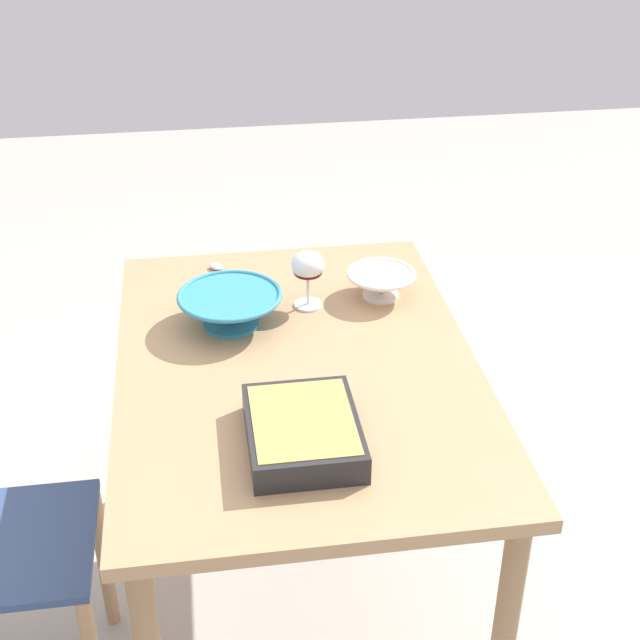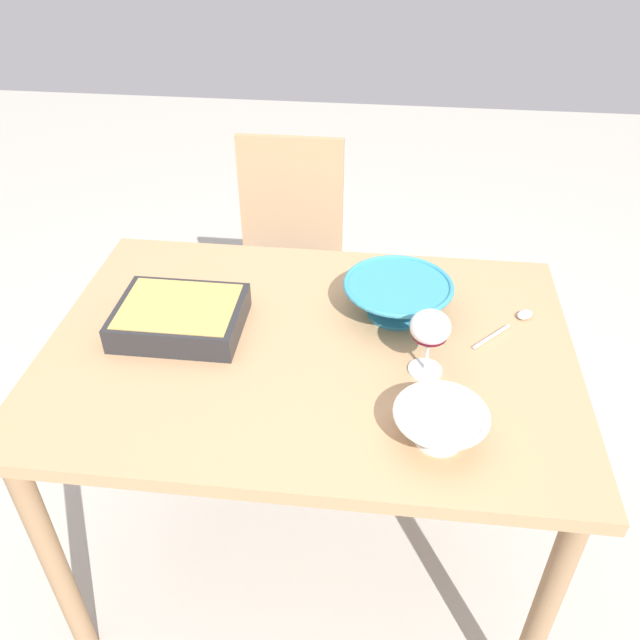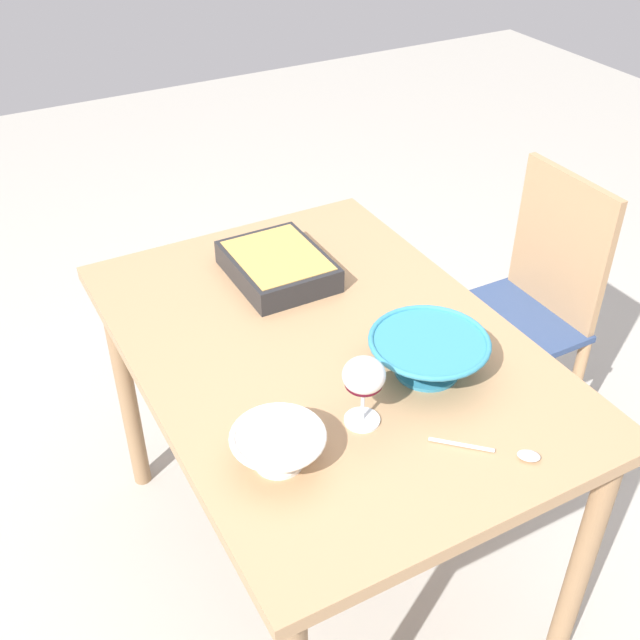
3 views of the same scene
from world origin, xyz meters
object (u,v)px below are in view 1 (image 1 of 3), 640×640
object	(u,v)px
wine_glass	(308,268)
dining_table	(298,394)
casserole_dish	(303,430)
mixing_bowl	(381,282)
serving_spoon	(227,271)
small_bowl	(230,307)

from	to	relation	value
wine_glass	dining_table	bearing A→B (deg)	-13.37
casserole_dish	mixing_bowl	world-z (taller)	mixing_bowl
casserole_dish	serving_spoon	world-z (taller)	casserole_dish
small_bowl	wine_glass	bearing A→B (deg)	108.20
mixing_bowl	small_bowl	size ratio (longest dim) A/B	0.70
wine_glass	serving_spoon	xyz separation A→B (m)	(-0.21, -0.20, -0.10)
dining_table	wine_glass	size ratio (longest dim) A/B	7.70
dining_table	small_bowl	size ratio (longest dim) A/B	4.59
dining_table	wine_glass	xyz separation A→B (m)	(-0.26, 0.06, 0.20)
wine_glass	casserole_dish	world-z (taller)	wine_glass
wine_glass	casserole_dish	bearing A→B (deg)	-8.85
dining_table	serving_spoon	world-z (taller)	serving_spoon
small_bowl	serving_spoon	bearing A→B (deg)	178.51
dining_table	casserole_dish	world-z (taller)	casserole_dish
wine_glass	serving_spoon	distance (m)	0.31
mixing_bowl	dining_table	bearing A→B (deg)	-42.42
dining_table	mixing_bowl	xyz separation A→B (m)	(-0.28, 0.26, 0.13)
wine_glass	mixing_bowl	world-z (taller)	wine_glass
wine_glass	serving_spoon	size ratio (longest dim) A/B	0.93
dining_table	casserole_dish	xyz separation A→B (m)	(0.31, -0.03, 0.13)
casserole_dish	small_bowl	world-z (taller)	small_bowl
small_bowl	serving_spoon	size ratio (longest dim) A/B	1.55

